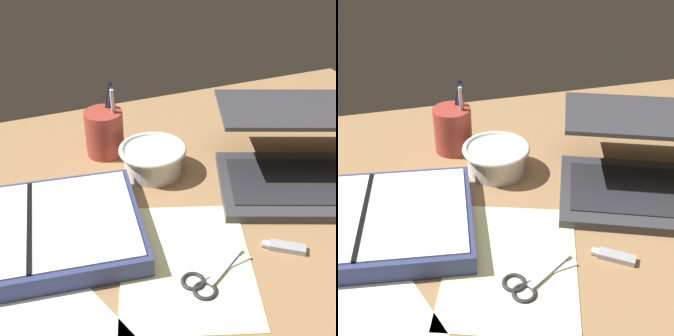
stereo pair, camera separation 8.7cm
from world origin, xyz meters
The scene contains 8 objects.
desk_top centered at (0.00, 0.00, 1.00)cm, with size 140.00×100.00×2.00cm, color #936D47.
laptop centered at (23.85, 1.72, 7.15)cm, with size 41.58×41.66×14.26cm.
bowl centered at (-2.62, 15.01, 5.35)cm, with size 13.96×13.96×6.05cm.
pen_cup centered at (-9.65, 26.22, 7.21)cm, with size 8.35×8.35×16.03cm.
planner centered at (-29.24, 2.25, 3.99)cm, with size 40.33×30.90×4.17cm.
scissors centered at (-5.70, -17.12, 2.34)cm, with size 12.90×8.42×0.80cm.
paper_sheet_front centered at (-6.76, -11.95, 2.08)cm, with size 21.10×28.66×0.16cm, color #F4EFB2.
usb_drive centered at (9.99, -15.37, 2.50)cm, with size 6.79×5.49×1.00cm.
Camera 1 is at (-29.91, -62.26, 56.43)cm, focal length 50.00 mm.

